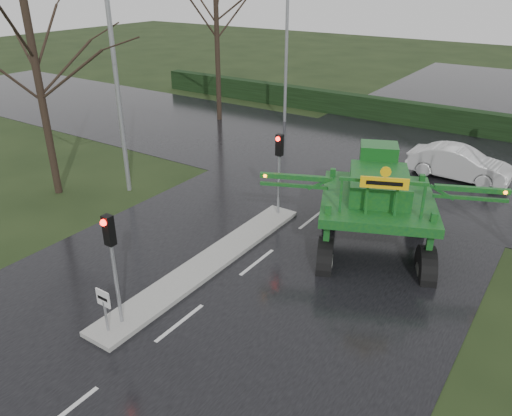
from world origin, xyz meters
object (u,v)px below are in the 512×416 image
Objects in this scene: keep_left_sign at (104,304)px; traffic_signal_near at (111,247)px; street_light_left_far at (291,28)px; white_sedan at (456,179)px; street_light_left_near at (119,58)px; crop_sprayer at (329,203)px; traffic_signal_mid at (279,158)px.

traffic_signal_near reaches higher than keep_left_sign.
street_light_left_far is at bearing 108.17° from traffic_signal_near.
white_sedan is (5.06, 17.44, -1.06)m from keep_left_sign.
keep_left_sign is at bearing -47.41° from street_light_left_near.
crop_sprayer is (3.18, 6.51, -0.37)m from traffic_signal_near.
street_light_left_far is at bearing 107.78° from keep_left_sign.
street_light_left_far reaches higher than traffic_signal_mid.
traffic_signal_near is (0.00, 0.49, 1.53)m from keep_left_sign.
keep_left_sign is at bearing -90.00° from traffic_signal_near.
traffic_signal_near is 0.35× the size of street_light_left_near.
crop_sprayer reaches higher than traffic_signal_near.
street_light_left_far is at bearing 118.86° from traffic_signal_mid.
keep_left_sign is 0.17× the size of crop_sprayer.
street_light_left_far is 2.10× the size of white_sedan.
traffic_signal_mid is at bearing 149.92° from white_sedan.
traffic_signal_mid is at bearing 124.59° from crop_sprayer.
traffic_signal_mid is 3.77m from crop_sprayer.
keep_left_sign is 0.28× the size of white_sedan.
street_light_left_near is at bearing 134.53° from traffic_signal_near.
street_light_left_far is (-6.89, 21.50, 4.93)m from keep_left_sign.
street_light_left_near is at bearing -90.00° from street_light_left_far.
white_sedan is (1.88, 10.43, -2.22)m from crop_sprayer.
keep_left_sign is at bearing 164.66° from white_sedan.
white_sedan is at bearing 39.73° from street_light_left_near.
keep_left_sign is 0.38× the size of traffic_signal_mid.
street_light_left_near reaches higher than white_sedan.
traffic_signal_near is at bearing -90.00° from traffic_signal_mid.
traffic_signal_mid is 0.35× the size of street_light_left_near.
keep_left_sign is at bearing -137.84° from crop_sprayer.
street_light_left_near is 1.00× the size of street_light_left_far.
street_light_left_near reaches higher than keep_left_sign.
white_sedan is at bearing 56.35° from crop_sprayer.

